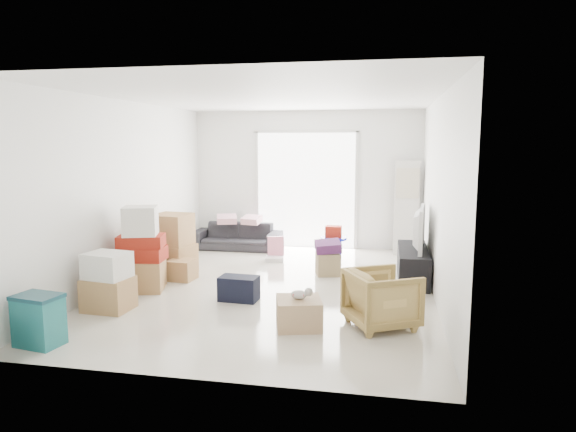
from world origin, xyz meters
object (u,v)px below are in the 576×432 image
(tv_console, at_px, (413,264))
(storage_bins, at_px, (39,320))
(kids_table, at_px, (333,236))
(television, at_px, (413,244))
(wood_crate, at_px, (299,313))
(ottoman, at_px, (328,264))
(armchair, at_px, (382,296))
(sofa, at_px, (237,232))
(ac_tower, at_px, (406,208))

(tv_console, bearing_deg, storage_bins, -139.31)
(kids_table, bearing_deg, tv_console, -40.36)
(television, bearing_deg, storage_bins, 135.87)
(television, xyz_separation_m, wood_crate, (-1.36, -2.32, -0.39))
(tv_console, distance_m, wood_crate, 2.69)
(tv_console, xyz_separation_m, ottoman, (-1.31, 0.07, -0.06))
(armchair, xyz_separation_m, ottoman, (-0.86, 2.19, -0.18))
(ottoman, bearing_deg, armchair, -68.50)
(tv_console, distance_m, ottoman, 1.31)
(ottoman, bearing_deg, television, -2.97)
(ottoman, distance_m, kids_table, 1.09)
(storage_bins, distance_m, ottoman, 4.29)
(sofa, distance_m, wood_crate, 4.47)
(television, relative_size, ottoman, 3.12)
(sofa, distance_m, ottoman, 2.58)
(ac_tower, height_order, kids_table, ac_tower)
(sofa, relative_size, kids_table, 2.83)
(ac_tower, bearing_deg, ottoman, -124.95)
(television, height_order, ottoman, television)
(armchair, relative_size, storage_bins, 1.34)
(armchair, xyz_separation_m, storage_bins, (-3.46, -1.23, -0.09))
(tv_console, xyz_separation_m, storage_bins, (-3.90, -3.35, 0.03))
(tv_console, distance_m, sofa, 3.71)
(tv_console, distance_m, television, 0.32)
(tv_console, bearing_deg, ac_tower, 91.54)
(tv_console, xyz_separation_m, armchair, (-0.44, -2.13, 0.12))
(ac_tower, height_order, television, ac_tower)
(ac_tower, height_order, armchair, ac_tower)
(tv_console, xyz_separation_m, television, (0.00, 0.00, 0.32))
(television, xyz_separation_m, sofa, (-3.28, 1.72, -0.22))
(television, xyz_separation_m, armchair, (-0.44, -2.13, -0.20))
(television, height_order, armchair, armchair)
(tv_console, relative_size, ottoman, 4.10)
(ac_tower, distance_m, storage_bins, 6.51)
(television, xyz_separation_m, storage_bins, (-3.90, -3.35, -0.29))
(kids_table, bearing_deg, wood_crate, -90.51)
(sofa, bearing_deg, wood_crate, -64.95)
(storage_bins, relative_size, ottoman, 1.52)
(sofa, bearing_deg, tv_console, -28.00)
(sofa, xyz_separation_m, ottoman, (1.98, -1.65, -0.16))
(tv_console, xyz_separation_m, kids_table, (-1.33, 1.13, 0.19))
(armchair, height_order, kids_table, armchair)
(television, bearing_deg, ottoman, 92.21)
(storage_bins, height_order, kids_table, kids_table)
(ac_tower, xyz_separation_m, storage_bins, (-3.85, -5.22, -0.60))
(ac_tower, xyz_separation_m, wood_crate, (-1.31, -4.19, -0.71))
(ac_tower, xyz_separation_m, armchair, (-0.39, -3.99, -0.51))
(armchair, xyz_separation_m, kids_table, (-0.89, 3.26, 0.07))
(wood_crate, bearing_deg, kids_table, 89.49)
(television, bearing_deg, kids_table, 54.82)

